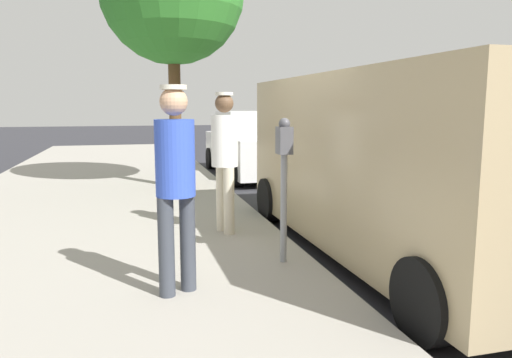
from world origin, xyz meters
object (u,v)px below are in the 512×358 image
at_px(parking_meter_near, 284,165).
at_px(pedestrian_in_blue, 175,175).
at_px(pedestrian_in_white, 225,152).
at_px(parked_van, 397,161).
at_px(parked_sedan_behind, 255,146).

distance_m(parking_meter_near, pedestrian_in_blue, 1.32).
distance_m(pedestrian_in_white, parked_van, 2.13).
bearing_deg(pedestrian_in_blue, pedestrian_in_white, -112.16).
bearing_deg(parked_sedan_behind, parked_van, 89.53).
height_order(parking_meter_near, parked_van, parked_van).
bearing_deg(parked_sedan_behind, pedestrian_in_blue, 71.26).
height_order(pedestrian_in_white, parked_sedan_behind, pedestrian_in_white).
distance_m(pedestrian_in_white, parked_sedan_behind, 6.39).
relative_size(parked_van, parked_sedan_behind, 1.18).
bearing_deg(parked_van, parked_sedan_behind, -90.47).
bearing_deg(pedestrian_in_white, parked_van, 151.18).
distance_m(parked_van, parked_sedan_behind, 7.11).
height_order(parked_van, parked_sedan_behind, parked_van).
height_order(pedestrian_in_blue, parked_sedan_behind, pedestrian_in_blue).
xyz_separation_m(parking_meter_near, parked_sedan_behind, (-1.56, -7.43, -0.43)).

